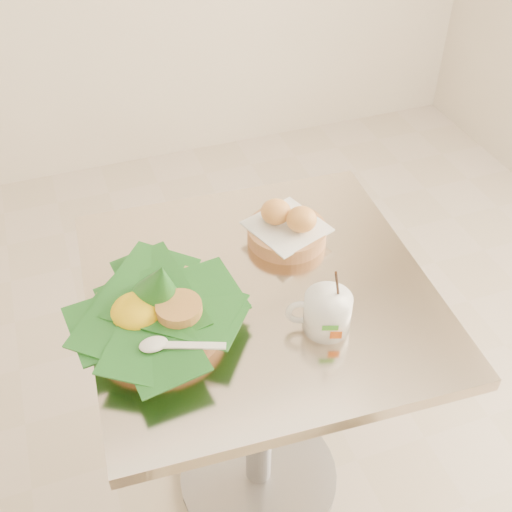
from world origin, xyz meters
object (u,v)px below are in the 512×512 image
object	(u,v)px
cafe_table	(259,357)
bread_basket	(287,228)
rice_basket	(157,309)
coffee_mug	(326,312)

from	to	relation	value
cafe_table	bread_basket	bearing A→B (deg)	48.82
cafe_table	rice_basket	bearing A→B (deg)	-171.67
cafe_table	rice_basket	world-z (taller)	rice_basket
bread_basket	coffee_mug	distance (m)	0.28
cafe_table	coffee_mug	size ratio (longest dim) A/B	4.75
bread_basket	coffee_mug	xyz separation A→B (m)	(-0.03, -0.27, 0.01)
cafe_table	bread_basket	distance (m)	0.31
rice_basket	coffee_mug	xyz separation A→B (m)	(0.30, -0.11, -0.00)
cafe_table	rice_basket	size ratio (longest dim) A/B	2.28
rice_basket	bread_basket	world-z (taller)	rice_basket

